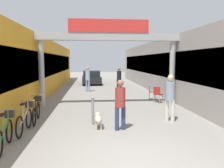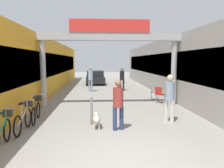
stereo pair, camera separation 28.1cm
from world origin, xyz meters
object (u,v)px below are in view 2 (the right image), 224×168
object	(u,v)px
dog_on_leash	(96,119)
cafe_chair_red_nearer	(159,93)
pedestrian_carrying_crate	(90,77)
cafe_chair_aluminium_farther	(153,91)
pedestrian_elderly_walking	(122,77)
bicycle_green_nearest	(3,131)
bicycle_black_third	(36,110)
bicycle_silver_second	(24,118)
bollard_post_metal	(91,110)
parked_car_black	(95,77)
pedestrian_with_dog	(118,102)
pedestrian_companion	(170,95)

from	to	relation	value
dog_on_leash	cafe_chair_red_nearer	world-z (taller)	cafe_chair_red_nearer
pedestrian_carrying_crate	cafe_chair_aluminium_farther	bearing A→B (deg)	-44.83
dog_on_leash	cafe_chair_aluminium_farther	world-z (taller)	cafe_chair_aluminium_farther
pedestrian_elderly_walking	bicycle_green_nearest	xyz separation A→B (m)	(-4.40, -10.74, -0.60)
bicycle_green_nearest	bicycle_black_third	xyz separation A→B (m)	(0.19, 2.52, 0.00)
cafe_chair_red_nearer	cafe_chair_aluminium_farther	xyz separation A→B (m)	(-0.10, 0.99, 0.00)
bicycle_silver_second	bicycle_black_third	xyz separation A→B (m)	(0.08, 1.17, 0.00)
dog_on_leash	pedestrian_elderly_walking	bearing A→B (deg)	78.31
bollard_post_metal	bicycle_silver_second	bearing A→B (deg)	-165.88
bicycle_black_third	parked_car_black	xyz separation A→B (m)	(2.08, 13.34, 0.21)
pedestrian_with_dog	cafe_chair_red_nearer	world-z (taller)	pedestrian_with_dog
pedestrian_elderly_walking	dog_on_leash	world-z (taller)	pedestrian_elderly_walking
pedestrian_with_dog	cafe_chair_red_nearer	distance (m)	5.22
pedestrian_with_dog	dog_on_leash	world-z (taller)	pedestrian_with_dog
pedestrian_elderly_walking	parked_car_black	world-z (taller)	pedestrian_elderly_walking
bicycle_green_nearest	cafe_chair_aluminium_farther	xyz separation A→B (m)	(5.77, 6.69, 0.10)
pedestrian_with_dog	bicycle_black_third	distance (m)	3.32
dog_on_leash	cafe_chair_red_nearer	distance (m)	5.39
pedestrian_companion	bicycle_green_nearest	size ratio (longest dim) A/B	1.06
bicycle_green_nearest	parked_car_black	bearing A→B (deg)	81.83
pedestrian_elderly_walking	pedestrian_with_dog	bearing A→B (deg)	-97.13
cafe_chair_red_nearer	bicycle_silver_second	bearing A→B (deg)	-142.92
bicycle_silver_second	cafe_chair_aluminium_farther	world-z (taller)	bicycle_silver_second
bicycle_green_nearest	bollard_post_metal	bearing A→B (deg)	39.52
pedestrian_elderly_walking	cafe_chair_red_nearer	xyz separation A→B (m)	(1.47, -5.04, -0.49)
pedestrian_with_dog	parked_car_black	world-z (taller)	pedestrian_with_dog
cafe_chair_aluminium_farther	parked_car_black	xyz separation A→B (m)	(-3.50, 9.17, 0.10)
pedestrian_with_dog	cafe_chair_aluminium_farther	distance (m)	6.05
bicycle_silver_second	cafe_chair_red_nearer	distance (m)	7.21
cafe_chair_red_nearer	cafe_chair_aluminium_farther	world-z (taller)	same
pedestrian_elderly_walking	cafe_chair_red_nearer	bearing A→B (deg)	-73.70
bicycle_green_nearest	cafe_chair_aluminium_farther	size ratio (longest dim) A/B	1.89
pedestrian_with_dog	cafe_chair_red_nearer	bearing A→B (deg)	59.19
pedestrian_companion	bicycle_black_third	bearing A→B (deg)	174.85
pedestrian_companion	bicycle_green_nearest	distance (m)	5.65
parked_car_black	bollard_post_metal	bearing A→B (deg)	-89.88
cafe_chair_red_nearer	parked_car_black	world-z (taller)	parked_car_black
dog_on_leash	bicycle_silver_second	size ratio (longest dim) A/B	0.41
bicycle_black_third	cafe_chair_aluminium_farther	distance (m)	6.97
pedestrian_elderly_walking	pedestrian_companion	bearing A→B (deg)	-84.57
bicycle_green_nearest	bicycle_silver_second	xyz separation A→B (m)	(0.12, 1.35, 0.00)
pedestrian_companion	dog_on_leash	size ratio (longest dim) A/B	2.61
bicycle_green_nearest	bollard_post_metal	world-z (taller)	bollard_post_metal
dog_on_leash	parked_car_black	xyz separation A→B (m)	(-0.21, 14.35, 0.33)
cafe_chair_aluminium_farther	bicycle_black_third	bearing A→B (deg)	-143.24
bicycle_green_nearest	parked_car_black	world-z (taller)	parked_car_black
pedestrian_with_dog	dog_on_leash	size ratio (longest dim) A/B	2.45
bicycle_silver_second	cafe_chair_aluminium_farther	distance (m)	7.78
parked_car_black	bicycle_green_nearest	bearing A→B (deg)	-98.17
bicycle_black_third	bollard_post_metal	xyz separation A→B (m)	(2.11, -0.62, 0.08)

